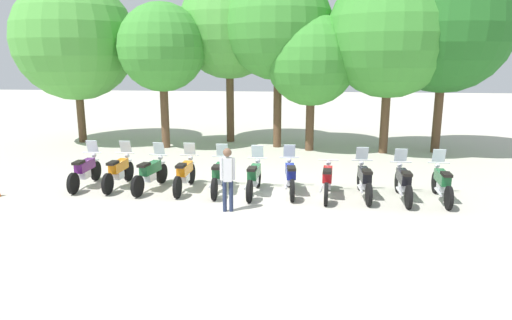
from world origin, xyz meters
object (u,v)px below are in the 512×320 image
(motorcycle_10, at_px, (442,183))
(tree_6, at_px, (446,26))
(motorcycle_7, at_px, (327,180))
(person_0, at_px, (228,175))
(tree_1, at_px, (162,48))
(motorcycle_8, at_px, (364,180))
(tree_2, at_px, (229,28))
(tree_0, at_px, (75,40))
(tree_4, at_px, (312,60))
(motorcycle_9, at_px, (403,182))
(tree_3, at_px, (278,26))
(motorcycle_0, at_px, (85,170))
(motorcycle_4, at_px, (219,175))
(motorcycle_2, at_px, (151,173))
(motorcycle_6, at_px, (290,176))
(motorcycle_1, at_px, (119,171))
(motorcycle_5, at_px, (254,177))
(motorcycle_3, at_px, (185,174))
(tree_5, at_px, (390,35))

(motorcycle_10, bearing_deg, tree_6, -11.00)
(motorcycle_7, height_order, motorcycle_10, motorcycle_10)
(person_0, relative_size, tree_1, 0.27)
(motorcycle_7, distance_m, motorcycle_8, 1.07)
(tree_2, bearing_deg, motorcycle_10, -49.35)
(tree_0, bearing_deg, tree_4, -4.98)
(tree_0, xyz_separation_m, tree_4, (10.73, -0.93, -0.89))
(motorcycle_9, relative_size, tree_0, 0.29)
(motorcycle_8, bearing_deg, tree_3, 19.98)
(tree_3, bearing_deg, motorcycle_0, -128.95)
(motorcycle_4, distance_m, motorcycle_8, 4.28)
(motorcycle_2, relative_size, motorcycle_8, 0.99)
(tree_2, bearing_deg, motorcycle_2, -98.35)
(motorcycle_6, xyz_separation_m, tree_3, (-0.76, 7.11, 4.74))
(motorcycle_8, bearing_deg, motorcycle_1, 85.72)
(motorcycle_4, relative_size, motorcycle_5, 1.00)
(motorcycle_8, bearing_deg, tree_6, -31.48)
(motorcycle_1, height_order, motorcycle_9, same)
(motorcycle_7, distance_m, tree_2, 10.60)
(motorcycle_1, xyz_separation_m, motorcycle_6, (5.35, -0.16, 0.00))
(motorcycle_5, bearing_deg, motorcycle_8, -86.46)
(motorcycle_4, bearing_deg, tree_3, -11.08)
(motorcycle_9, bearing_deg, motorcycle_6, 85.74)
(motorcycle_6, height_order, tree_1, tree_1)
(motorcycle_3, distance_m, motorcycle_9, 6.43)
(motorcycle_1, bearing_deg, tree_5, -54.24)
(motorcycle_5, xyz_separation_m, person_0, (-0.53, -1.65, 0.48))
(tree_4, bearing_deg, motorcycle_2, -127.28)
(tree_2, height_order, tree_4, tree_2)
(motorcycle_3, relative_size, tree_2, 0.29)
(motorcycle_1, relative_size, motorcycle_5, 1.00)
(motorcycle_4, bearing_deg, motorcycle_8, -91.72)
(motorcycle_10, distance_m, tree_5, 7.87)
(tree_2, distance_m, tree_4, 4.37)
(motorcycle_4, bearing_deg, motorcycle_0, 87.45)
(motorcycle_8, bearing_deg, motorcycle_6, 83.52)
(motorcycle_5, relative_size, tree_4, 0.38)
(motorcycle_4, relative_size, tree_1, 0.35)
(tree_0, xyz_separation_m, tree_5, (13.84, -1.16, 0.12))
(tree_0, bearing_deg, motorcycle_6, -36.43)
(motorcycle_3, distance_m, motorcycle_4, 1.07)
(tree_1, distance_m, tree_5, 9.52)
(motorcycle_6, distance_m, tree_4, 7.32)
(motorcycle_4, distance_m, tree_3, 8.71)
(motorcycle_2, bearing_deg, tree_3, -16.67)
(motorcycle_3, height_order, motorcycle_9, same)
(motorcycle_4, height_order, motorcycle_10, same)
(motorcycle_1, distance_m, motorcycle_4, 3.22)
(motorcycle_9, bearing_deg, tree_6, -20.80)
(motorcycle_2, distance_m, tree_6, 13.08)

